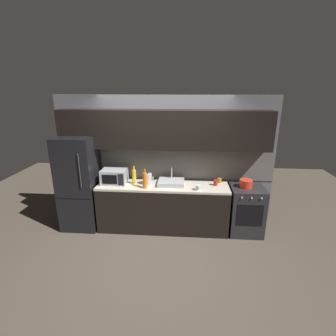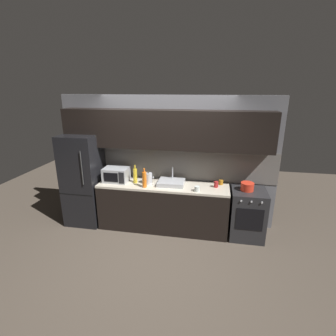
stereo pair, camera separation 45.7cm
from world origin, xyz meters
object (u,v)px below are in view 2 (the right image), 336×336
object	(u,v)px
mug_amber	(221,182)
mug_red	(216,184)
oven_range	(247,214)
microwave	(116,175)
wine_bottle_orange	(144,179)
refrigerator	(84,180)
kettle	(148,178)
wine_bottle_yellow	(135,175)
cooking_pot	(247,187)
mug_clear	(197,189)

from	to	relation	value
mug_amber	mug_red	distance (m)	0.18
mug_red	mug_amber	bearing A→B (deg)	60.37
oven_range	mug_amber	xyz separation A→B (m)	(-0.49, 0.21, 0.49)
microwave	wine_bottle_orange	bearing A→B (deg)	-17.73
oven_range	mug_amber	size ratio (longest dim) A/B	10.07
microwave	refrigerator	bearing A→B (deg)	-178.45
microwave	mug_amber	size ratio (longest dim) A/B	5.15
microwave	mug_red	distance (m)	1.89
refrigerator	kettle	world-z (taller)	refrigerator
microwave	wine_bottle_yellow	size ratio (longest dim) A/B	1.33
refrigerator	wine_bottle_yellow	distance (m)	1.07
wine_bottle_yellow	cooking_pot	bearing A→B (deg)	-0.37
kettle	mug_amber	world-z (taller)	kettle
mug_clear	wine_bottle_orange	bearing A→B (deg)	178.52
microwave	mug_amber	xyz separation A→B (m)	(1.97, 0.19, -0.09)
mug_red	cooking_pot	bearing A→B (deg)	-5.48
microwave	cooking_pot	bearing A→B (deg)	-0.43
microwave	mug_clear	distance (m)	1.58
wine_bottle_orange	mug_red	size ratio (longest dim) A/B	3.29
mug_clear	wine_bottle_yellow	bearing A→B (deg)	169.69
microwave	mug_clear	size ratio (longest dim) A/B	4.97
wine_bottle_yellow	kettle	bearing A→B (deg)	-2.10
mug_red	kettle	bearing A→B (deg)	-177.81
wine_bottle_yellow	mug_red	bearing A→B (deg)	1.45
cooking_pot	mug_amber	bearing A→B (deg)	155.20
microwave	wine_bottle_orange	distance (m)	0.64
oven_range	mug_amber	world-z (taller)	mug_amber
wine_bottle_yellow	mug_red	size ratio (longest dim) A/B	3.17
wine_bottle_yellow	mug_amber	xyz separation A→B (m)	(1.59, 0.19, -0.10)
refrigerator	cooking_pot	bearing A→B (deg)	0.00
oven_range	mug_red	bearing A→B (deg)	174.83
wine_bottle_orange	mug_clear	world-z (taller)	wine_bottle_orange
oven_range	microwave	bearing A→B (deg)	179.54
microwave	wine_bottle_yellow	bearing A→B (deg)	-0.79
wine_bottle_orange	mug_clear	bearing A→B (deg)	-1.48
oven_range	cooking_pot	distance (m)	0.52
refrigerator	wine_bottle_yellow	size ratio (longest dim) A/B	5.19
mug_clear	cooking_pot	xyz separation A→B (m)	(0.86, 0.20, 0.03)
wine_bottle_yellow	mug_clear	world-z (taller)	wine_bottle_yellow
microwave	cooking_pot	distance (m)	2.42
kettle	mug_clear	distance (m)	0.95
refrigerator	kettle	xyz separation A→B (m)	(1.32, 0.00, 0.11)
cooking_pot	wine_bottle_yellow	bearing A→B (deg)	179.63
wine_bottle_orange	cooking_pot	distance (m)	1.82
refrigerator	microwave	bearing A→B (deg)	1.55
kettle	wine_bottle_orange	distance (m)	0.19
refrigerator	wine_bottle_yellow	xyz separation A→B (m)	(1.06, 0.01, 0.15)
oven_range	mug_red	distance (m)	0.77
mug_amber	cooking_pot	bearing A→B (deg)	-24.80
refrigerator	microwave	world-z (taller)	refrigerator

